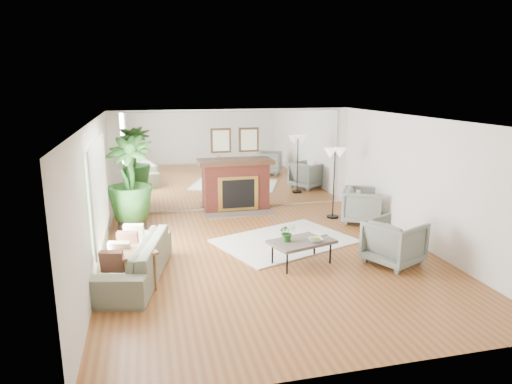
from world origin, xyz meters
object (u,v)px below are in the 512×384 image
object	(u,v)px
coffee_table	(302,242)
floor_lamp	(335,159)
sofa	(132,259)
side_table	(135,256)
potted_ficus	(130,182)
fireplace	(237,185)
armchair_back	(363,205)
armchair_front	(394,242)

from	to	relation	value
coffee_table	floor_lamp	xyz separation A→B (m)	(1.67, 2.56, 1.01)
coffee_table	floor_lamp	world-z (taller)	floor_lamp
floor_lamp	sofa	bearing A→B (deg)	-151.27
coffee_table	side_table	size ratio (longest dim) A/B	1.74
coffee_table	potted_ficus	world-z (taller)	potted_ficus
potted_ficus	floor_lamp	xyz separation A→B (m)	(4.61, -0.03, 0.32)
fireplace	armchair_back	distance (m)	3.09
armchair_back	floor_lamp	size ratio (longest dim) A/B	0.53
fireplace	coffee_table	world-z (taller)	fireplace
armchair_back	potted_ficus	bearing A→B (deg)	113.70
coffee_table	armchair_front	distance (m)	1.63
fireplace	armchair_front	xyz separation A→B (m)	(2.02, -4.04, -0.26)
fireplace	sofa	world-z (taller)	fireplace
fireplace	side_table	xyz separation A→B (m)	(-2.39, -4.03, -0.13)
fireplace	coffee_table	size ratio (longest dim) A/B	1.65
fireplace	sofa	xyz separation A→B (m)	(-2.45, -3.63, -0.33)
armchair_back	potted_ficus	xyz separation A→B (m)	(-5.11, 0.55, 0.69)
sofa	armchair_front	size ratio (longest dim) A/B	2.59
fireplace	potted_ficus	bearing A→B (deg)	-156.27
fireplace	floor_lamp	world-z (taller)	fireplace
coffee_table	armchair_back	bearing A→B (deg)	43.14
side_table	floor_lamp	bearing A→B (deg)	32.85
fireplace	sofa	bearing A→B (deg)	-124.05
side_table	floor_lamp	world-z (taller)	floor_lamp
coffee_table	side_table	distance (m)	2.83
potted_ficus	floor_lamp	distance (m)	4.62
armchair_back	floor_lamp	bearing A→B (deg)	74.13
fireplace	potted_ficus	world-z (taller)	fireplace
armchair_front	sofa	bearing A→B (deg)	59.32
armchair_back	side_table	bearing A→B (deg)	145.29
armchair_back	armchair_front	xyz separation A→B (m)	(-0.58, -2.39, -0.00)
potted_ficus	fireplace	bearing A→B (deg)	23.73
potted_ficus	sofa	bearing A→B (deg)	-88.60
side_table	armchair_front	bearing A→B (deg)	-0.12
sofa	floor_lamp	xyz separation A→B (m)	(4.55, 2.49, 1.08)
sofa	coffee_table	bearing A→B (deg)	101.65
armchair_back	floor_lamp	distance (m)	1.25
coffee_table	side_table	bearing A→B (deg)	-173.15
sofa	floor_lamp	world-z (taller)	floor_lamp
potted_ficus	armchair_front	bearing A→B (deg)	-32.93
sofa	potted_ficus	xyz separation A→B (m)	(-0.06, 2.52, 0.76)
sofa	side_table	distance (m)	0.45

